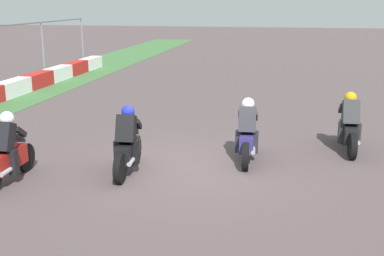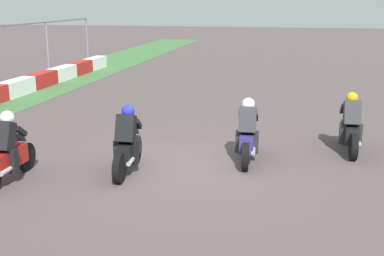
# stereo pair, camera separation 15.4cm
# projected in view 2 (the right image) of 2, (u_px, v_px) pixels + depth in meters

# --- Properties ---
(ground_plane) EXTENTS (120.00, 120.00, 0.00)m
(ground_plane) POSITION_uv_depth(u_px,v_px,m) (191.00, 166.00, 11.23)
(ground_plane) COLOR #534546
(rider_lane_a) EXTENTS (2.04, 0.55, 1.51)m
(rider_lane_a) POSITION_uv_depth(u_px,v_px,m) (350.00, 128.00, 12.19)
(rider_lane_a) COLOR black
(rider_lane_a) RESTS_ON ground_plane
(rider_lane_b) EXTENTS (2.04, 0.55, 1.51)m
(rider_lane_b) POSITION_uv_depth(u_px,v_px,m) (247.00, 136.00, 11.48)
(rider_lane_b) COLOR black
(rider_lane_b) RESTS_ON ground_plane
(rider_lane_c) EXTENTS (2.04, 0.55, 1.51)m
(rider_lane_c) POSITION_uv_depth(u_px,v_px,m) (128.00, 145.00, 10.74)
(rider_lane_c) COLOR black
(rider_lane_c) RESTS_ON ground_plane
(rider_lane_d) EXTENTS (2.04, 0.54, 1.51)m
(rider_lane_d) POSITION_uv_depth(u_px,v_px,m) (8.00, 153.00, 10.16)
(rider_lane_d) COLOR black
(rider_lane_d) RESTS_ON ground_plane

